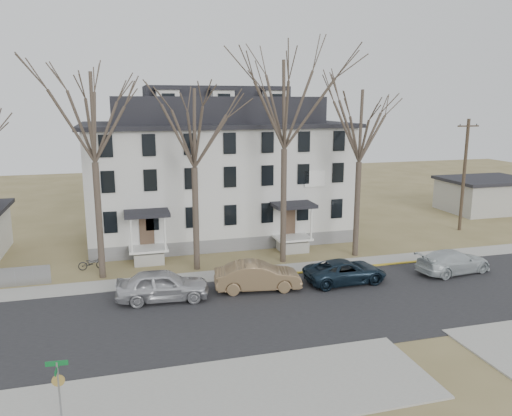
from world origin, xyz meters
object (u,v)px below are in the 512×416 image
object	(u,v)px
boarding_house	(217,171)
bicycle_left	(92,264)
tree_far_left	(92,111)
tree_center	(285,98)
car_silver	(163,286)
street_sign	(59,384)
car_tan	(258,277)
car_navy	(345,272)
tree_mid_right	(361,121)
car_white	(453,262)
utility_pole_far	(464,174)
tree_mid_left	(193,122)

from	to	relation	value
boarding_house	bicycle_left	size ratio (longest dim) A/B	12.17
tree_far_left	tree_center	bearing A→B (deg)	0.00
car_silver	bicycle_left	bearing A→B (deg)	36.73
boarding_house	tree_far_left	bearing A→B (deg)	-137.82
bicycle_left	street_sign	bearing A→B (deg)	175.92
boarding_house	car_tan	size ratio (longest dim) A/B	4.13
car_navy	bicycle_left	world-z (taller)	car_navy
tree_mid_right	car_tan	xyz separation A→B (m)	(-8.65, -4.74, -8.77)
tree_far_left	car_silver	size ratio (longest dim) A/B	2.69
car_tan	car_navy	bearing A→B (deg)	-85.39
tree_far_left	car_white	distance (m)	24.43
boarding_house	tree_far_left	world-z (taller)	tree_far_left
utility_pole_far	car_tan	distance (m)	22.87
car_white	boarding_house	bearing A→B (deg)	36.35
car_navy	boarding_house	bearing A→B (deg)	20.34
car_tan	bicycle_left	bearing A→B (deg)	63.64
tree_far_left	tree_center	xyz separation A→B (m)	(12.00, 0.00, 0.74)
utility_pole_far	street_sign	world-z (taller)	utility_pole_far
car_tan	car_navy	xyz separation A→B (m)	(5.50, -0.25, -0.13)
tree_mid_left	tree_center	xyz separation A→B (m)	(6.00, 0.00, 1.48)
tree_far_left	tree_mid_right	bearing A→B (deg)	0.00
bicycle_left	tree_mid_right	bearing A→B (deg)	-98.34
car_silver	street_sign	size ratio (longest dim) A/B	2.01
car_tan	bicycle_left	size ratio (longest dim) A/B	2.94
street_sign	car_white	bearing A→B (deg)	28.32
tree_center	street_sign	size ratio (longest dim) A/B	5.79
tree_far_left	tree_mid_left	bearing A→B (deg)	0.00
tree_center	car_white	xyz separation A→B (m)	(9.85, -5.20, -10.35)
car_tan	car_navy	distance (m)	5.51
tree_mid_left	utility_pole_far	xyz separation A→B (m)	(23.50, 4.20, -4.70)
tree_far_left	utility_pole_far	size ratio (longest dim) A/B	1.44
tree_mid_right	utility_pole_far	size ratio (longest dim) A/B	1.34
boarding_house	car_white	xyz separation A→B (m)	(12.85, -13.36, -4.64)
tree_center	car_white	size ratio (longest dim) A/B	2.89
car_tan	street_sign	world-z (taller)	street_sign
car_white	street_sign	size ratio (longest dim) A/B	2.00
tree_mid_left	car_white	world-z (taller)	tree_mid_left
tree_mid_left	bicycle_left	distance (m)	11.47
boarding_house	car_white	distance (m)	19.11
boarding_house	tree_mid_right	size ratio (longest dim) A/B	1.63
street_sign	car_navy	bearing A→B (deg)	38.40
tree_center	car_navy	bearing A→B (deg)	-64.76
utility_pole_far	car_navy	bearing A→B (deg)	-148.75
tree_center	bicycle_left	xyz separation A→B (m)	(-12.72, 1.61, -10.64)
tree_center	bicycle_left	bearing A→B (deg)	172.79
boarding_house	utility_pole_far	xyz separation A→B (m)	(20.50, -3.95, -0.47)
tree_mid_left	street_sign	bearing A→B (deg)	-114.45
utility_pole_far	bicycle_left	world-z (taller)	utility_pole_far
boarding_house	car_tan	bearing A→B (deg)	-90.65
tree_far_left	tree_mid_right	distance (m)	17.52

